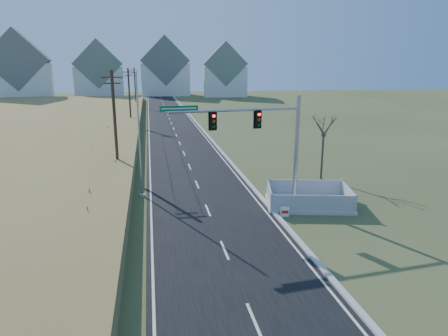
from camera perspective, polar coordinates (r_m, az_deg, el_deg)
ground at (r=22.94m, az=-0.85°, el=-9.62°), size 260.00×260.00×0.00m
road at (r=71.36m, az=-7.72°, el=6.77°), size 8.00×180.00×0.06m
curb at (r=71.67m, az=-4.38°, el=6.94°), size 0.30×180.00×0.18m
reed_marsh at (r=64.61m, az=-29.06°, el=4.86°), size 38.00×110.00×1.30m
utility_pole_near at (r=36.09m, az=-15.33°, el=6.48°), size 1.80×0.26×9.00m
utility_pole_mid at (r=65.89m, az=-13.35°, el=9.97°), size 1.80×0.26×9.00m
utility_pole_far at (r=95.82m, az=-12.60°, el=11.28°), size 1.80×0.26×9.00m
condo_nw at (r=125.50m, az=-27.18°, el=12.11°), size 17.69×13.38×19.05m
condo_nnw at (r=129.50m, az=-17.44°, el=12.70°), size 14.93×11.17×17.03m
condo_n at (r=132.79m, az=-8.43°, el=13.50°), size 15.27×10.20×18.54m
condo_ne at (r=126.88m, az=0.11°, el=13.27°), size 14.12×10.51×16.52m
traffic_signal_mast at (r=26.49m, az=6.67°, el=3.92°), size 9.37×1.17×7.48m
fence_enclosure at (r=28.22m, az=11.96°, el=-4.68°), size 6.41×5.05×1.29m
open_sign at (r=25.70m, az=8.70°, el=-6.22°), size 0.55×0.15×0.68m
flagpole at (r=29.17m, az=-11.92°, el=2.68°), size 0.40×0.40×8.94m
bare_tree at (r=34.00m, az=14.12°, el=6.05°), size 2.18×2.18×5.78m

